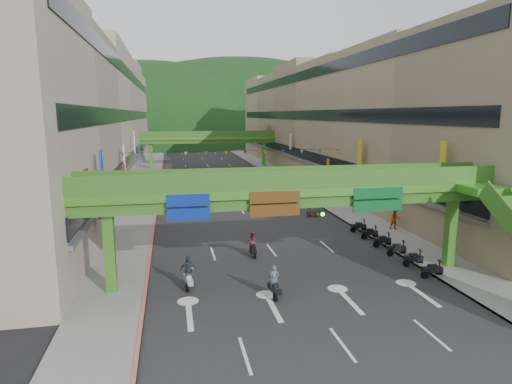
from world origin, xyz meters
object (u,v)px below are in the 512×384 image
(car_yellow, at_px, (227,175))
(pedestrian_red, at_px, (395,221))
(overpass_near, at_px, (312,200))
(car_silver, at_px, (203,178))
(scooter_rider_mid, at_px, (253,244))
(scooter_rider_near, at_px, (274,283))

(car_yellow, bearing_deg, pedestrian_red, -69.64)
(overpass_near, relative_size, car_silver, 7.40)
(scooter_rider_mid, relative_size, car_silver, 0.49)
(scooter_rider_near, height_order, car_yellow, scooter_rider_near)
(scooter_rider_mid, height_order, car_silver, scooter_rider_mid)
(scooter_rider_mid, distance_m, car_silver, 35.95)
(car_silver, distance_m, car_yellow, 4.14)
(scooter_rider_near, xyz_separation_m, car_yellow, (3.20, 44.69, -0.13))
(overpass_near, relative_size, scooter_rider_near, 14.74)
(scooter_rider_mid, bearing_deg, car_silver, 91.38)
(scooter_rider_near, height_order, scooter_rider_mid, scooter_rider_near)
(overpass_near, bearing_deg, scooter_rider_mid, 114.97)
(scooter_rider_near, relative_size, car_yellow, 0.44)
(scooter_rider_near, bearing_deg, car_yellow, 85.91)
(scooter_rider_mid, height_order, pedestrian_red, scooter_rider_mid)
(car_yellow, xyz_separation_m, pedestrian_red, (10.82, -32.98, 0.18))
(car_silver, xyz_separation_m, pedestrian_red, (14.70, -31.53, 0.29))
(car_silver, bearing_deg, pedestrian_red, -73.39)
(overpass_near, bearing_deg, car_silver, 94.73)
(scooter_rider_near, relative_size, scooter_rider_mid, 1.02)
(scooter_rider_mid, xyz_separation_m, pedestrian_red, (13.84, 4.41, -0.03))
(car_yellow, bearing_deg, scooter_rider_mid, -92.42)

